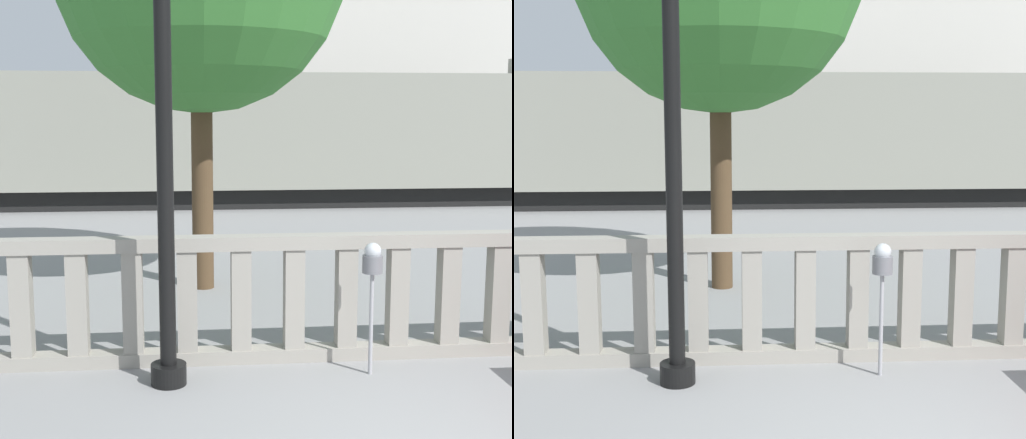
% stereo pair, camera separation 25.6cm
% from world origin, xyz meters
% --- Properties ---
extents(balustrade, '(17.63, 0.24, 1.32)m').
position_xyz_m(balustrade, '(0.00, 2.47, 0.66)').
color(balustrade, gray).
rests_on(balustrade, ground).
extents(lamppost, '(0.37, 0.37, 6.28)m').
position_xyz_m(lamppost, '(-2.10, 1.90, 3.47)').
color(lamppost, black).
rests_on(lamppost, ground).
extents(parking_meter, '(0.20, 0.20, 1.31)m').
position_xyz_m(parking_meter, '(-0.13, 1.98, 1.07)').
color(parking_meter, '#99999E').
rests_on(parking_meter, ground).
extents(train_near, '(21.36, 3.06, 4.22)m').
position_xyz_m(train_near, '(0.53, 15.54, 1.90)').
color(train_near, black).
rests_on(train_near, ground).
extents(train_far, '(28.62, 3.07, 3.84)m').
position_xyz_m(train_far, '(-3.17, 29.30, 1.70)').
color(train_far, black).
rests_on(train_far, ground).
extents(building_block, '(13.99, 9.11, 9.19)m').
position_xyz_m(building_block, '(7.19, 26.61, 4.60)').
color(building_block, beige).
rests_on(building_block, ground).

